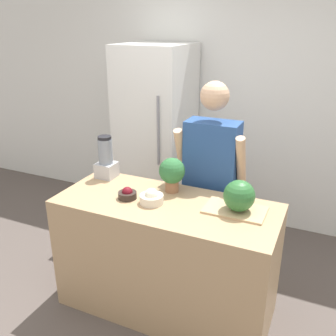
% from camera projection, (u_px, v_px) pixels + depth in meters
% --- Properties ---
extents(ground_plane, '(14.00, 14.00, 0.00)m').
position_uv_depth(ground_plane, '(147.00, 335.00, 2.67)').
color(ground_plane, '#564C47').
extents(wall_back, '(8.00, 0.06, 2.60)m').
position_uv_depth(wall_back, '(233.00, 102.00, 3.88)').
color(wall_back, white).
rests_on(wall_back, ground_plane).
extents(counter_island, '(1.57, 0.67, 0.90)m').
position_uv_depth(counter_island, '(166.00, 257.00, 2.78)').
color(counter_island, tan).
rests_on(counter_island, ground_plane).
extents(refrigerator, '(0.67, 0.74, 1.88)m').
position_uv_depth(refrigerator, '(156.00, 137.00, 3.93)').
color(refrigerator, white).
rests_on(refrigerator, ground_plane).
extents(person, '(0.55, 0.27, 1.68)m').
position_uv_depth(person, '(211.00, 184.00, 3.01)').
color(person, '#333338').
rests_on(person, ground_plane).
extents(cutting_board, '(0.41, 0.26, 0.01)m').
position_uv_depth(cutting_board, '(235.00, 210.00, 2.51)').
color(cutting_board, tan).
rests_on(cutting_board, counter_island).
extents(watermelon, '(0.21, 0.21, 0.21)m').
position_uv_depth(watermelon, '(239.00, 196.00, 2.45)').
color(watermelon, '#2D6B33').
rests_on(watermelon, cutting_board).
extents(bowl_cherries, '(0.13, 0.13, 0.09)m').
position_uv_depth(bowl_cherries, '(127.00, 194.00, 2.67)').
color(bowl_cherries, '#2D231E').
rests_on(bowl_cherries, counter_island).
extents(bowl_cream, '(0.17, 0.17, 0.11)m').
position_uv_depth(bowl_cream, '(152.00, 198.00, 2.60)').
color(bowl_cream, beige).
rests_on(bowl_cream, counter_island).
extents(blender, '(0.15, 0.15, 0.34)m').
position_uv_depth(blender, '(106.00, 160.00, 3.00)').
color(blender, '#B7B7BC').
rests_on(blender, counter_island).
extents(potted_plant, '(0.19, 0.19, 0.26)m').
position_uv_depth(potted_plant, '(172.00, 172.00, 2.74)').
color(potted_plant, '#996647').
rests_on(potted_plant, counter_island).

